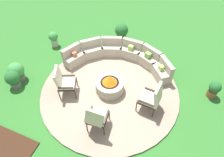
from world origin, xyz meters
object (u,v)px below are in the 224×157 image
object	(u,v)px
potted_plant_4	(54,38)
curved_stone_bench	(119,56)
potted_plant_3	(214,89)
lounge_chair_back_left	(152,97)
potted_plant_1	(17,71)
potted_plant_2	(122,31)
lounge_chair_front_right	(97,117)
potted_plant_0	(13,79)
lounge_chair_front_left	(64,81)
fire_pit	(110,85)

from	to	relation	value
potted_plant_4	curved_stone_bench	bearing A→B (deg)	0.39
potted_plant_3	lounge_chair_back_left	bearing A→B (deg)	-143.20
potted_plant_4	potted_plant_3	bearing A→B (deg)	-3.09
curved_stone_bench	potted_plant_4	size ratio (longest dim) A/B	6.07
potted_plant_1	potted_plant_2	world-z (taller)	same
lounge_chair_front_right	potted_plant_0	xyz separation A→B (m)	(-3.45, 0.43, -0.25)
potted_plant_4	lounge_chair_front_left	bearing A→B (deg)	-48.40
lounge_chair_front_right	lounge_chair_back_left	xyz separation A→B (m)	(1.26, 1.28, 0.00)
fire_pit	potted_plant_3	bearing A→B (deg)	19.14
lounge_chair_back_left	potted_plant_3	size ratio (longest dim) A/B	1.67
lounge_chair_front_right	potted_plant_3	size ratio (longest dim) A/B	1.71
curved_stone_bench	potted_plant_1	xyz separation A→B (m)	(-3.09, -2.26, 0.04)
lounge_chair_front_right	potted_plant_0	distance (m)	3.49
curved_stone_bench	fire_pit	bearing A→B (deg)	-81.34
potted_plant_1	potted_plant_4	size ratio (longest dim) A/B	1.09
lounge_chair_front_right	lounge_chair_back_left	size ratio (longest dim) A/B	1.02
lounge_chair_back_left	fire_pit	bearing A→B (deg)	87.07
curved_stone_bench	potted_plant_3	bearing A→B (deg)	-6.08
lounge_chair_back_left	potted_plant_2	distance (m)	4.01
lounge_chair_front_left	potted_plant_3	bearing A→B (deg)	87.17
lounge_chair_back_left	potted_plant_1	bearing A→B (deg)	101.28
lounge_chair_back_left	potted_plant_1	size ratio (longest dim) A/B	1.48
potted_plant_0	potted_plant_3	world-z (taller)	potted_plant_0
lounge_chair_front_left	lounge_chair_back_left	size ratio (longest dim) A/B	0.98
fire_pit	curved_stone_bench	size ratio (longest dim) A/B	0.24
potted_plant_1	curved_stone_bench	bearing A→B (deg)	36.17
fire_pit	lounge_chair_front_right	world-z (taller)	lounge_chair_front_right
potted_plant_3	fire_pit	bearing A→B (deg)	-160.86
lounge_chair_front_right	potted_plant_3	distance (m)	4.05
lounge_chair_front_right	potted_plant_3	xyz separation A→B (m)	(3.06, 2.63, -0.26)
lounge_chair_front_right	potted_plant_4	size ratio (longest dim) A/B	1.65
potted_plant_0	potted_plant_3	distance (m)	6.88
fire_pit	potted_plant_0	xyz separation A→B (m)	(-3.22, -1.06, 0.04)
potted_plant_0	potted_plant_2	xyz separation A→B (m)	(2.47, 4.17, 0.03)
potted_plant_1	fire_pit	bearing A→B (deg)	12.57
curved_stone_bench	potted_plant_2	distance (m)	1.68
fire_pit	potted_plant_0	bearing A→B (deg)	-161.80
lounge_chair_front_left	lounge_chair_back_left	bearing A→B (deg)	75.01
potted_plant_1	potted_plant_3	size ratio (longest dim) A/B	1.13
lounge_chair_front_left	potted_plant_2	size ratio (longest dim) A/B	1.46
lounge_chair_front_left	potted_plant_1	bearing A→B (deg)	-111.63
potted_plant_0	potted_plant_2	world-z (taller)	potted_plant_2
lounge_chair_front_right	potted_plant_1	xyz separation A→B (m)	(-3.56, 0.75, -0.22)
fire_pit	lounge_chair_front_right	distance (m)	1.53
fire_pit	lounge_chair_back_left	world-z (taller)	lounge_chair_back_left
potted_plant_0	potted_plant_2	distance (m)	4.85
curved_stone_bench	potted_plant_4	world-z (taller)	curved_stone_bench
fire_pit	potted_plant_1	size ratio (longest dim) A/B	1.33
lounge_chair_front_right	potted_plant_1	bearing A→B (deg)	161.08
potted_plant_0	potted_plant_1	xyz separation A→B (m)	(-0.11, 0.32, 0.03)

